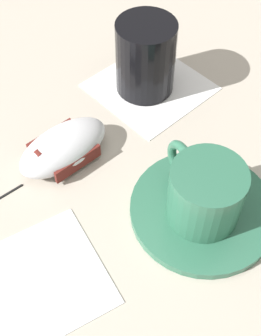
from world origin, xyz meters
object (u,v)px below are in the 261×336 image
Objects in this scene: saucer at (202,210)px; drinking_glass at (146,57)px; coffee_cup at (204,192)px; computer_mouse at (63,147)px.

drinking_glass is (-0.07, -0.20, 0.05)m from saucer.
drinking_glass is (-0.07, -0.20, 0.01)m from coffee_cup.
drinking_glass is at bearing -109.36° from saucer.
drinking_glass reaches higher than saucer.
saucer is at bearing 70.64° from drinking_glass.
saucer is 0.18m from computer_mouse.
coffee_cup is 0.21m from drinking_glass.
coffee_cup reaches higher than saucer.
saucer is at bearing 117.88° from computer_mouse.
computer_mouse is at bearing 15.52° from drinking_glass.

